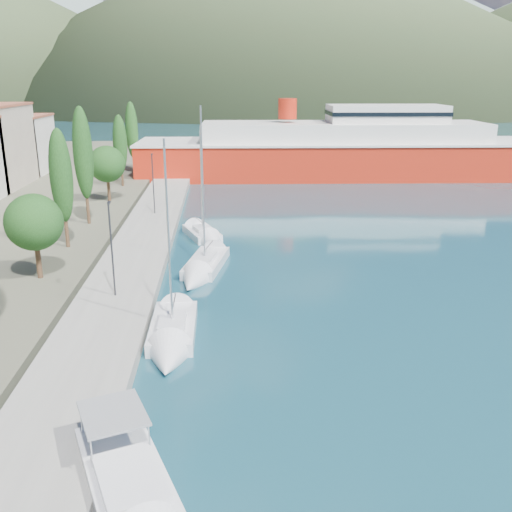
{
  "coord_description": "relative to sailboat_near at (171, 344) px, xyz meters",
  "views": [
    {
      "loc": [
        -2.03,
        -19.83,
        14.13
      ],
      "look_at": [
        0.0,
        14.0,
        3.5
      ],
      "focal_mm": 40.0,
      "sensor_mm": 36.0,
      "label": 1
    }
  ],
  "objects": [
    {
      "name": "tree_row",
      "position": [
        -9.91,
        23.95,
        5.54
      ],
      "size": [
        4.08,
        63.95,
        11.1
      ],
      "color": "#47301E",
      "rests_on": "land_strip"
    },
    {
      "name": "quay",
      "position": [
        -4.02,
        17.58,
        0.08
      ],
      "size": [
        5.0,
        88.0,
        0.8
      ],
      "primitive_type": "cube",
      "color": "gray",
      "rests_on": "ground"
    },
    {
      "name": "sailboat_near",
      "position": [
        0.0,
        0.0,
        0.0
      ],
      "size": [
        2.52,
        8.45,
        12.13
      ],
      "color": "silver",
      "rests_on": "ground"
    },
    {
      "name": "ferry",
      "position": [
        21.05,
        55.69,
        3.3
      ],
      "size": [
        60.34,
        14.83,
        11.9
      ],
      "color": "red",
      "rests_on": "ground"
    },
    {
      "name": "sailboat_far",
      "position": [
        1.57,
        21.3,
        -0.02
      ],
      "size": [
        4.54,
        7.58,
        10.62
      ],
      "color": "silver",
      "rests_on": "ground"
    },
    {
      "name": "lamp_posts",
      "position": [
        -4.02,
        6.64,
        3.76
      ],
      "size": [
        0.15,
        45.99,
        6.06
      ],
      "color": "#2D2D33",
      "rests_on": "quay"
    },
    {
      "name": "sailboat_mid",
      "position": [
        1.15,
        11.83,
        -0.01
      ],
      "size": [
        4.22,
        9.46,
        13.19
      ],
      "color": "silver",
      "rests_on": "ground"
    },
    {
      "name": "ground",
      "position": [
        4.98,
        111.58,
        -0.32
      ],
      "size": [
        1400.0,
        1400.0,
        0.0
      ],
      "primitive_type": "plane",
      "color": "#184453"
    },
    {
      "name": "hills_far",
      "position": [
        143.57,
        610.31,
        77.06
      ],
      "size": [
        1480.0,
        900.0,
        180.0
      ],
      "color": "slate",
      "rests_on": "ground"
    },
    {
      "name": "hills_near",
      "position": [
        103.02,
        364.08,
        48.85
      ],
      "size": [
        1010.0,
        520.0,
        115.0
      ],
      "color": "#3B4A2C",
      "rests_on": "ground"
    }
  ]
}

